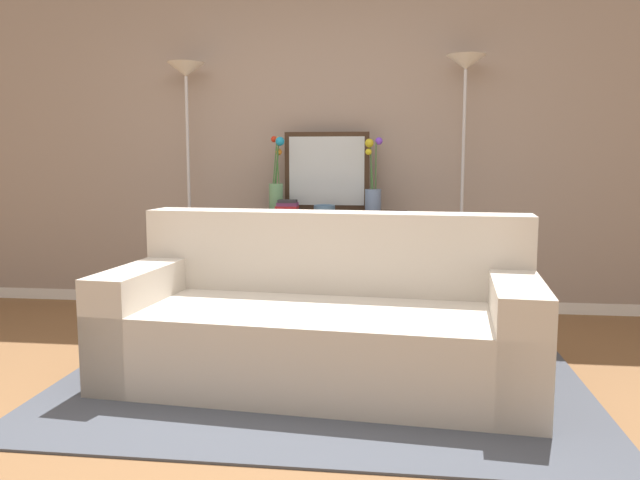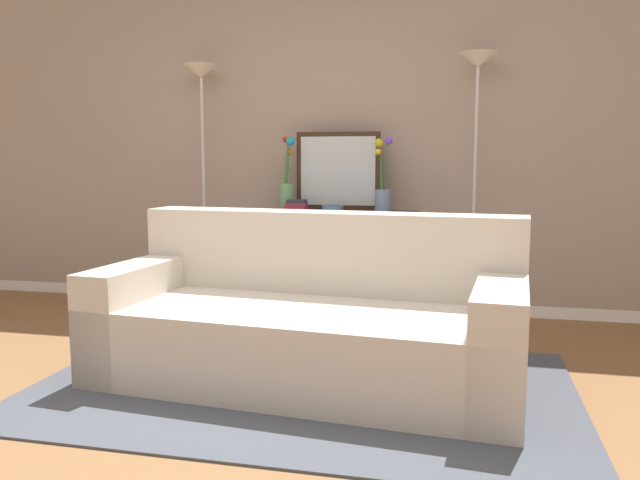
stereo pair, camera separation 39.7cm
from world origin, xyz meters
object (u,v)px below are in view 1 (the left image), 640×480
floor_lamp_right (464,114)px  book_row_under_console (274,308)px  wall_mirror (327,171)px  fruit_bowl (324,208)px  floor_lamp_left (187,118)px  couch (323,323)px  vase_tall_flowers (277,184)px  book_stack (287,206)px  vase_short_flowers (373,189)px  console_table (324,245)px

floor_lamp_right → book_row_under_console: 2.01m
wall_mirror → fruit_bowl: wall_mirror is taller
floor_lamp_left → couch: bearing=-49.6°
floor_lamp_right → fruit_bowl: bearing=-169.2°
wall_mirror → vase_tall_flowers: size_ratio=1.16×
wall_mirror → book_row_under_console: (-0.39, -0.14, -1.04)m
book_stack → book_row_under_console: 0.80m
floor_lamp_right → vase_short_flowers: bearing=-174.2°
book_row_under_console → console_table: bearing=0.0°
console_table → book_row_under_console: console_table is taller
couch → book_row_under_console: (-0.54, 1.35, -0.25)m
console_table → book_stack: (-0.25, -0.10, 0.29)m
floor_lamp_right → vase_short_flowers: 0.85m
fruit_bowl → wall_mirror: bearing=92.8°
vase_short_flowers → book_row_under_console: (-0.74, -0.02, -0.91)m
vase_tall_flowers → book_row_under_console: bearing=-131.9°
vase_tall_flowers → book_stack: bearing=-50.3°
floor_lamp_left → fruit_bowl: floor_lamp_left is taller
floor_lamp_left → book_row_under_console: 1.60m
floor_lamp_left → book_stack: 1.06m
wall_mirror → console_table: bearing=-92.2°
floor_lamp_left → book_row_under_console: size_ratio=7.30×
vase_short_flowers → floor_lamp_left: bearing=177.3°
wall_mirror → vase_tall_flowers: wall_mirror is taller
wall_mirror → book_stack: 0.43m
floor_lamp_left → book_row_under_console: bearing=-7.4°
couch → console_table: size_ratio=1.85×
vase_tall_flowers → vase_short_flowers: size_ratio=1.03×
fruit_bowl → book_row_under_console: fruit_bowl is taller
floor_lamp_left → wall_mirror: bearing=2.7°
couch → vase_tall_flowers: bearing=110.7°
wall_mirror → vase_short_flowers: bearing=-18.2°
console_table → book_row_under_console: size_ratio=4.73×
floor_lamp_left → console_table: bearing=-4.8°
fruit_bowl → book_stack: 0.27m
vase_short_flowers → wall_mirror: bearing=161.8°
book_row_under_console → vase_short_flowers: bearing=1.7°
fruit_bowl → book_stack: book_stack is taller
floor_lamp_left → floor_lamp_right: size_ratio=0.99×
floor_lamp_left → vase_tall_flowers: (0.70, -0.06, -0.50)m
floor_lamp_right → vase_tall_flowers: size_ratio=3.47×
console_table → vase_tall_flowers: (-0.36, 0.02, 0.45)m
console_table → wall_mirror: size_ratio=1.92×
wall_mirror → couch: bearing=-84.1°
floor_lamp_right → vase_short_flowers: floor_lamp_right is taller
book_stack → fruit_bowl: bearing=-0.2°
floor_lamp_right → book_row_under_console: size_ratio=7.36×
couch → console_table: couch is taller
couch → console_table: 1.38m
vase_short_flowers → book_stack: size_ratio=3.09×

